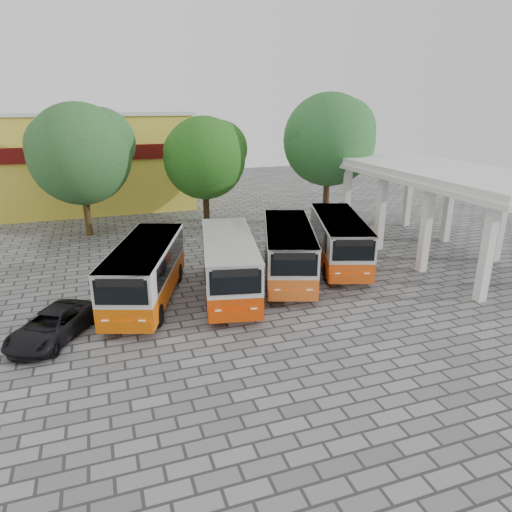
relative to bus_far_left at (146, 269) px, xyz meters
name	(u,v)px	position (x,y,z in m)	size (l,w,h in m)	color
ground	(309,302)	(7.30, -2.66, -1.64)	(90.00, 90.00, 0.00)	#5C5C5C
terminal_shelter	(444,176)	(17.80, 1.34, 3.27)	(6.80, 15.80, 5.40)	silver
shophouse_block	(72,160)	(-3.70, 23.33, 2.52)	(20.40, 10.40, 8.30)	gold
bus_far_left	(146,269)	(0.00, 0.00, 0.00)	(4.85, 8.38, 2.83)	#D15200
bus_centre_left	(229,262)	(3.98, -0.33, 0.02)	(3.98, 8.32, 2.86)	#CE3600
bus_centre_right	(288,249)	(7.57, 0.66, 0.01)	(4.88, 8.45, 2.86)	#D7601A
bus_far_right	(339,238)	(11.16, 1.62, 0.00)	(4.77, 8.37, 2.83)	#DB4A0B
tree_left	(81,151)	(-2.57, 13.02, 4.30)	(7.22, 6.87, 9.15)	#4A3518
tree_middle	(205,155)	(5.84, 12.17, 3.78)	(6.23, 5.93, 8.19)	black
tree_right	(330,137)	(15.11, 10.79, 4.95)	(7.24, 6.89, 9.82)	#442F1D
parked_car	(52,326)	(-4.05, -2.52, -1.04)	(1.99, 4.32, 1.20)	black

